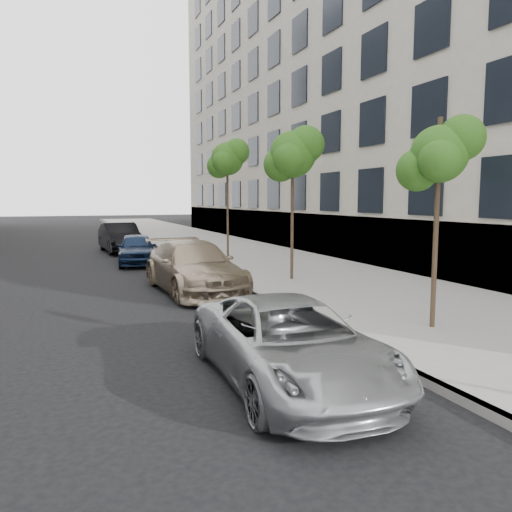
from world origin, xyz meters
TOP-DOWN VIEW (x-y plane):
  - ground at (0.00, 0.00)m, footprint 160.00×160.00m
  - sidewalk at (4.30, 24.00)m, footprint 6.40×72.00m
  - curb at (1.18, 24.00)m, footprint 0.15×72.00m
  - tree_near at (3.23, 1.50)m, footprint 1.51×1.31m
  - tree_mid at (3.23, 8.00)m, footprint 1.78×1.58m
  - tree_far at (3.23, 14.50)m, footprint 1.75×1.55m
  - minivan at (-0.63, 0.09)m, footprint 2.20×4.48m
  - suv at (-0.10, 7.67)m, footprint 2.28×5.13m
  - sedan_blue at (-0.74, 14.54)m, footprint 1.93×3.91m
  - sedan_black at (-0.83, 19.69)m, footprint 1.88×4.62m
  - sedan_rear at (-0.10, 24.71)m, footprint 1.82×4.35m

SIDE VIEW (x-z plane):
  - ground at x=0.00m, z-range 0.00..0.00m
  - sidewalk at x=4.30m, z-range 0.00..0.14m
  - curb at x=1.18m, z-range 0.00..0.14m
  - minivan at x=-0.63m, z-range 0.00..1.22m
  - sedan_rear at x=-0.10m, z-range 0.00..1.25m
  - sedan_blue at x=-0.74m, z-range 0.00..1.28m
  - suv at x=-0.10m, z-range 0.00..1.46m
  - sedan_black at x=-0.83m, z-range 0.00..1.49m
  - tree_near at x=3.23m, z-range 1.46..5.61m
  - tree_mid at x=3.23m, z-range 1.67..6.48m
  - tree_far at x=3.23m, z-range 1.84..6.98m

